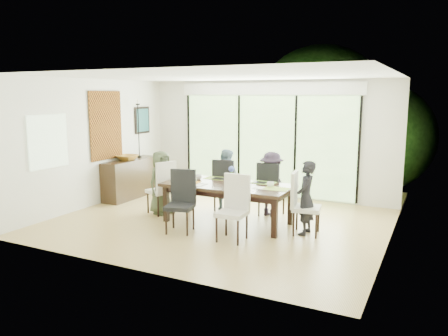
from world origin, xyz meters
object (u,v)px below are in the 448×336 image
at_px(chair_near_right, 232,208).
at_px(cup_a, 199,177).
at_px(chair_far_left, 226,184).
at_px(cup_c, 270,184).
at_px(chair_right_end, 307,203).
at_px(chair_far_right, 272,189).
at_px(laptop, 186,180).
at_px(bowl, 127,158).
at_px(chair_left_end, 161,187).
at_px(person_left_end, 161,182).
at_px(table_top, 228,186).
at_px(person_right_end, 306,198).
at_px(person_far_right, 271,184).
at_px(person_far_left, 226,180).
at_px(cup_b, 233,183).
at_px(vase, 231,181).
at_px(chair_near_left, 180,202).
at_px(sideboard, 131,178).

xyz_separation_m(chair_near_right, cup_a, (-1.20, 1.02, 0.25)).
distance_m(chair_far_left, cup_c, 1.48).
xyz_separation_m(chair_right_end, chair_far_right, (-0.95, 0.85, 0.00)).
height_order(laptop, bowl, bowl).
relative_size(chair_left_end, person_left_end, 0.85).
height_order(table_top, chair_left_end, chair_left_end).
relative_size(table_top, chair_left_end, 2.18).
xyz_separation_m(chair_near_right, person_right_end, (0.98, 0.87, 0.09)).
distance_m(chair_far_right, laptop, 1.70).
bearing_deg(person_right_end, chair_far_right, -132.29).
relative_size(cup_a, cup_c, 1.00).
height_order(person_left_end, person_right_end, same).
height_order(person_left_end, person_far_right, same).
bearing_deg(chair_near_right, person_far_left, 117.41).
distance_m(chair_left_end, person_far_right, 2.21).
bearing_deg(person_far_right, cup_a, 41.79).
xyz_separation_m(person_far_right, cup_a, (-1.25, -0.68, 0.15)).
xyz_separation_m(chair_left_end, chair_far_right, (2.05, 0.85, 0.00)).
distance_m(chair_right_end, cup_b, 1.38).
bearing_deg(chair_far_right, cup_c, 109.45).
relative_size(chair_right_end, vase, 9.17).
xyz_separation_m(chair_left_end, person_far_left, (1.05, 0.83, 0.09)).
relative_size(chair_far_left, cup_c, 8.87).
bearing_deg(chair_far_left, chair_near_right, 110.13).
distance_m(person_far_left, cup_c, 1.46).
distance_m(chair_near_right, cup_c, 1.04).
distance_m(cup_b, cup_c, 0.68).
distance_m(vase, laptop, 0.91).
relative_size(table_top, laptop, 7.27).
height_order(chair_far_left, chair_near_left, same).
xyz_separation_m(person_right_end, cup_c, (-0.68, 0.10, 0.15)).
distance_m(chair_right_end, person_far_right, 1.26).
bearing_deg(chair_near_right, chair_left_end, 154.71).
bearing_deg(chair_far_left, bowl, -6.70).
relative_size(person_far_right, laptop, 3.91).
bearing_deg(cup_b, bowl, 164.40).
height_order(chair_near_right, person_far_left, person_far_left).
bearing_deg(chair_far_left, chair_right_end, 147.67).
bearing_deg(chair_far_left, person_right_end, 147.45).
height_order(cup_c, bowl, bowl).
relative_size(person_right_end, sideboard, 0.81).
xyz_separation_m(sideboard, bowl, (0.00, -0.10, 0.50)).
distance_m(chair_far_right, chair_near_right, 1.72).
relative_size(chair_near_left, person_far_right, 0.85).
distance_m(chair_right_end, person_right_end, 0.10).
relative_size(chair_left_end, chair_far_left, 1.00).
relative_size(chair_near_right, person_far_right, 0.85).
height_order(vase, sideboard, sideboard).
bearing_deg(cup_b, cup_a, 163.61).
distance_m(person_far_right, bowl, 3.49).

